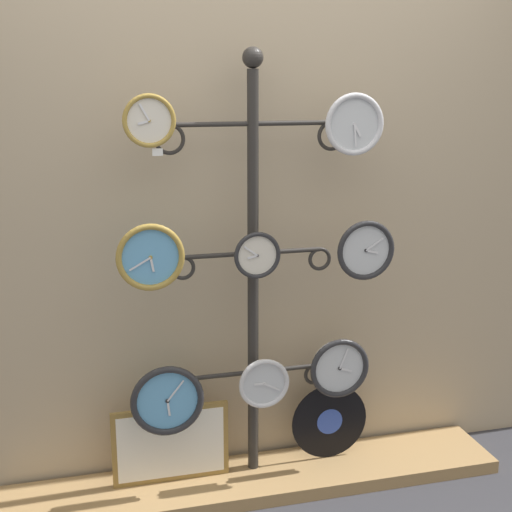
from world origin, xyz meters
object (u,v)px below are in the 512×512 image
(clock_bottom_right, at_px, (339,368))
(clock_middle_center, at_px, (257,255))
(clock_middle_left, at_px, (150,257))
(clock_bottom_left, at_px, (167,400))
(clock_bottom_center, at_px, (264,383))
(picture_frame, at_px, (171,444))
(vinyl_record, at_px, (329,421))
(clock_middle_right, at_px, (365,250))
(clock_top_right, at_px, (354,124))
(display_stand, at_px, (253,325))
(clock_top_left, at_px, (149,121))

(clock_bottom_right, bearing_deg, clock_middle_center, -177.05)
(clock_middle_left, relative_size, clock_bottom_left, 0.88)
(clock_bottom_center, relative_size, picture_frame, 0.44)
(picture_frame, bearing_deg, clock_bottom_center, -12.38)
(vinyl_record, bearing_deg, clock_middle_right, -47.67)
(vinyl_record, bearing_deg, clock_middle_center, -165.56)
(clock_top_right, relative_size, clock_bottom_right, 0.92)
(clock_bottom_center, bearing_deg, clock_top_right, 0.70)
(clock_middle_left, bearing_deg, display_stand, 14.52)
(clock_top_right, distance_m, clock_middle_right, 0.52)
(clock_top_right, bearing_deg, clock_bottom_right, 141.80)
(clock_top_left, bearing_deg, picture_frame, 48.17)
(clock_middle_left, height_order, clock_middle_right, clock_middle_left)
(clock_top_right, height_order, picture_frame, clock_top_right)
(clock_top_right, distance_m, clock_bottom_right, 1.05)
(display_stand, height_order, clock_middle_right, display_stand)
(clock_middle_left, bearing_deg, clock_middle_right, 0.18)
(clock_top_left, height_order, clock_bottom_right, clock_top_left)
(display_stand, bearing_deg, clock_middle_right, -13.62)
(clock_middle_center, height_order, vinyl_record, clock_middle_center)
(clock_top_left, bearing_deg, clock_top_right, -1.74)
(clock_middle_center, height_order, clock_bottom_left, clock_middle_center)
(display_stand, bearing_deg, clock_middle_center, -94.95)
(display_stand, relative_size, clock_bottom_center, 8.55)
(clock_bottom_left, height_order, clock_bottom_right, clock_bottom_right)
(clock_middle_center, xyz_separation_m, clock_middle_right, (0.47, -0.01, -0.01))
(clock_middle_left, distance_m, clock_middle_center, 0.43)
(clock_top_left, relative_size, clock_bottom_right, 0.75)
(clock_top_right, bearing_deg, clock_middle_center, -179.96)
(clock_top_left, relative_size, clock_bottom_left, 0.67)
(clock_bottom_right, relative_size, picture_frame, 0.54)
(clock_middle_right, height_order, picture_frame, clock_middle_right)
(display_stand, distance_m, clock_top_left, 0.97)
(clock_top_left, relative_size, clock_middle_center, 1.04)
(clock_middle_right, distance_m, vinyl_record, 0.84)
(clock_middle_left, relative_size, clock_bottom_right, 0.99)
(vinyl_record, bearing_deg, clock_top_right, -70.06)
(clock_middle_center, height_order, clock_bottom_right, clock_middle_center)
(display_stand, xyz_separation_m, clock_bottom_left, (-0.39, -0.12, -0.25))
(clock_middle_center, height_order, clock_middle_right, clock_middle_right)
(clock_top_left, bearing_deg, clock_middle_left, -113.89)
(clock_middle_right, bearing_deg, clock_top_right, 168.25)
(clock_middle_center, relative_size, clock_bottom_left, 0.64)
(clock_top_left, distance_m, clock_top_right, 0.81)
(display_stand, relative_size, vinyl_record, 5.25)
(display_stand, height_order, clock_bottom_center, display_stand)
(clock_bottom_right, height_order, picture_frame, clock_bottom_right)
(clock_bottom_left, bearing_deg, clock_top_right, 1.38)
(picture_frame, bearing_deg, clock_top_right, -6.07)
(display_stand, relative_size, clock_middle_center, 9.71)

